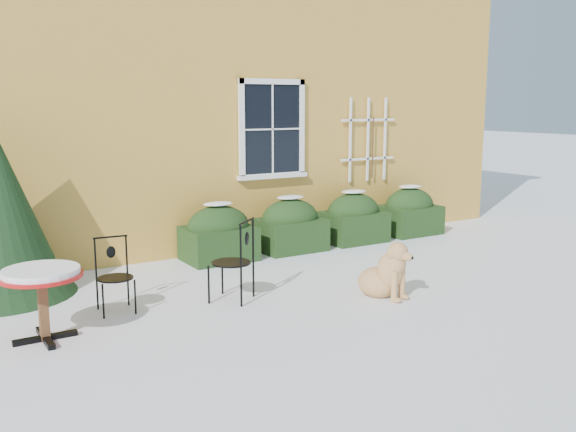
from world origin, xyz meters
TOP-DOWN VIEW (x-y plane):
  - ground at (0.00, 0.00)m, footprint 80.00×80.00m
  - house at (0.00, 7.00)m, footprint 12.40×8.40m
  - hedge_row at (1.65, 2.55)m, footprint 4.95×0.80m
  - bistro_table at (-3.30, 0.40)m, footprint 0.82×0.82m
  - patio_chair_near at (-1.02, 0.59)m, footprint 0.63×0.63m
  - patio_chair_far at (-2.40, 0.96)m, footprint 0.42×0.42m
  - dog at (0.63, -0.30)m, footprint 0.60×0.84m

SIDE VIEW (x-z plane):
  - ground at x=0.00m, z-range 0.00..0.00m
  - dog at x=0.63m, z-range -0.07..0.68m
  - hedge_row at x=1.65m, z-range -0.05..0.86m
  - patio_chair_far at x=-2.40m, z-range 0.00..0.87m
  - patio_chair_near at x=-1.02m, z-range 0.00..1.01m
  - bistro_table at x=-3.30m, z-range 0.25..1.01m
  - house at x=0.00m, z-range 0.02..6.42m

